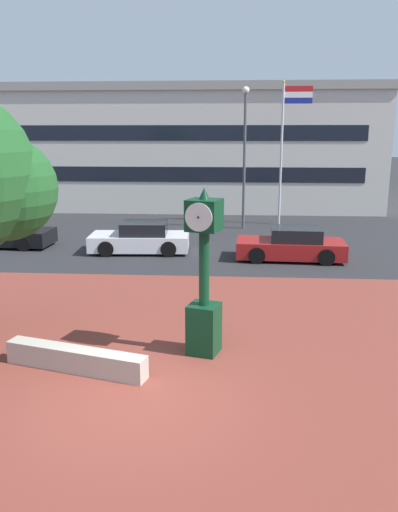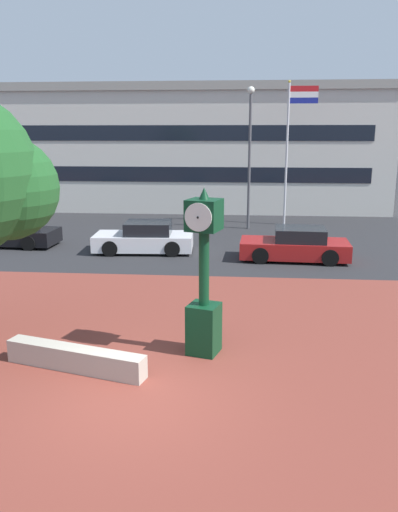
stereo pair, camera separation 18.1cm
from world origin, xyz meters
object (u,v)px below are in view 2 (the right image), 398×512
object	(u,v)px
car_street_far	(8,233)
civic_building	(171,146)
car_street_distant	(145,238)
street_clock	(204,282)
car_street_mid	(295,245)
street_lamp_post	(250,144)
flagpole_primary	(290,141)

from	to	relation	value
car_street_far	civic_building	world-z (taller)	civic_building
car_street_far	car_street_distant	xyz separation A→B (m)	(6.29, -0.69, -0.00)
street_clock	car_street_mid	bearing A→B (deg)	88.61
car_street_mid	car_street_distant	bearing A→B (deg)	84.85
car_street_mid	car_street_far	distance (m)	12.55
car_street_mid	street_lamp_post	xyz separation A→B (m)	(-1.79, 6.62, 3.74)
street_clock	civic_building	bearing A→B (deg)	115.82
street_clock	street_lamp_post	world-z (taller)	street_lamp_post
flagpole_primary	civic_building	world-z (taller)	civic_building
car_street_far	civic_building	size ratio (longest dim) A/B	0.16
car_street_distant	street_lamp_post	size ratio (longest dim) A/B	0.59
civic_building	street_clock	bearing A→B (deg)	-80.74
street_clock	car_street_distant	size ratio (longest dim) A/B	0.90
car_street_mid	flagpole_primary	world-z (taller)	flagpole_primary
car_street_mid	car_street_distant	world-z (taller)	same
street_clock	car_street_far	world-z (taller)	street_clock
street_clock	car_street_far	xyz separation A→B (m)	(-9.51, 10.63, -1.11)
car_street_distant	civic_building	world-z (taller)	civic_building
flagpole_primary	street_lamp_post	size ratio (longest dim) A/B	1.06
car_street_distant	street_lamp_post	xyz separation A→B (m)	(4.37, 5.75, 3.74)
car_street_distant	street_lamp_post	world-z (taller)	street_lamp_post
car_street_mid	car_street_distant	size ratio (longest dim) A/B	1.03
car_street_far	flagpole_primary	bearing A→B (deg)	-60.85
street_clock	car_street_far	distance (m)	14.31
flagpole_primary	street_lamp_post	xyz separation A→B (m)	(-2.14, -1.40, -0.13)
civic_building	street_lamp_post	xyz separation A→B (m)	(5.72, -12.34, 0.40)
car_street_mid	car_street_distant	distance (m)	6.22
car_street_mid	civic_building	xyz separation A→B (m)	(-7.51, 18.96, 3.34)
street_lamp_post	car_street_distant	bearing A→B (deg)	-127.22
street_clock	street_lamp_post	xyz separation A→B (m)	(1.15, 15.69, 2.63)
flagpole_primary	civic_building	xyz separation A→B (m)	(-7.86, 10.95, -0.53)
car_street_distant	car_street_mid	bearing A→B (deg)	-101.08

